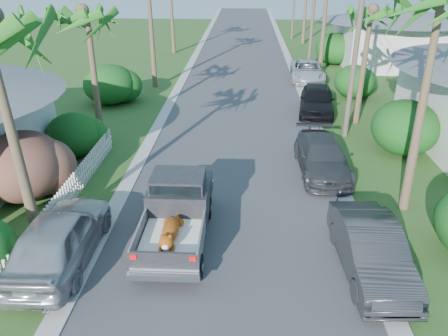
# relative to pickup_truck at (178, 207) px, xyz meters

# --- Properties ---
(ground) EXTENTS (120.00, 120.00, 0.00)m
(ground) POSITION_rel_pickup_truck_xyz_m (1.70, -3.82, -1.01)
(ground) COLOR #31541F
(ground) RESTS_ON ground
(road) EXTENTS (8.00, 100.00, 0.02)m
(road) POSITION_rel_pickup_truck_xyz_m (1.70, 21.18, -1.00)
(road) COLOR #38383A
(road) RESTS_ON ground
(curb_left) EXTENTS (0.60, 100.00, 0.06)m
(curb_left) POSITION_rel_pickup_truck_xyz_m (-2.60, 21.18, -0.98)
(curb_left) COLOR #A5A39E
(curb_left) RESTS_ON ground
(curb_right) EXTENTS (0.60, 100.00, 0.06)m
(curb_right) POSITION_rel_pickup_truck_xyz_m (6.00, 21.18, -0.98)
(curb_right) COLOR #A5A39E
(curb_right) RESTS_ON ground
(pickup_truck) EXTENTS (1.98, 5.12, 2.06)m
(pickup_truck) POSITION_rel_pickup_truck_xyz_m (0.00, 0.00, 0.00)
(pickup_truck) COLOR black
(pickup_truck) RESTS_ON ground
(parked_car_rn) EXTENTS (1.77, 4.60, 1.49)m
(parked_car_rn) POSITION_rel_pickup_truck_xyz_m (5.80, -1.68, -0.26)
(parked_car_rn) COLOR #27282B
(parked_car_rn) RESTS_ON ground
(parked_car_rm) EXTENTS (2.09, 4.87, 1.40)m
(parked_car_rm) POSITION_rel_pickup_truck_xyz_m (5.42, 4.89, -0.31)
(parked_car_rm) COLOR #313336
(parked_car_rm) RESTS_ON ground
(parked_car_rf) EXTENTS (2.58, 5.03, 1.64)m
(parked_car_rf) POSITION_rel_pickup_truck_xyz_m (6.30, 12.75, -0.19)
(parked_car_rf) COLOR black
(parked_car_rf) RESTS_ON ground
(parked_car_rd) EXTENTS (2.64, 5.25, 1.43)m
(parked_car_rd) POSITION_rel_pickup_truck_xyz_m (6.70, 20.44, -0.30)
(parked_car_rd) COLOR silver
(parked_car_rd) RESTS_ON ground
(parked_car_ln) EXTENTS (2.03, 4.95, 1.68)m
(parked_car_ln) POSITION_rel_pickup_truck_xyz_m (-3.30, -1.64, -0.17)
(parked_car_ln) COLOR #A4A8AB
(parked_car_ln) RESTS_ON ground
(palm_l_b) EXTENTS (4.40, 4.40, 7.40)m
(palm_l_b) POSITION_rel_pickup_truck_xyz_m (-5.10, 8.18, 5.14)
(palm_l_b) COLOR brown
(palm_l_b) RESTS_ON ground
(palm_r_b) EXTENTS (4.40, 4.40, 7.20)m
(palm_r_b) POSITION_rel_pickup_truck_xyz_m (8.30, 11.18, 4.94)
(palm_r_b) COLOR brown
(palm_r_b) RESTS_ON ground
(shrub_l_b) EXTENTS (3.00, 3.30, 2.60)m
(shrub_l_b) POSITION_rel_pickup_truck_xyz_m (-6.10, 2.18, 0.29)
(shrub_l_b) COLOR #A7173E
(shrub_l_b) RESTS_ON ground
(shrub_l_c) EXTENTS (2.40, 2.64, 2.00)m
(shrub_l_c) POSITION_rel_pickup_truck_xyz_m (-5.70, 6.18, -0.01)
(shrub_l_c) COLOR #123F13
(shrub_l_c) RESTS_ON ground
(shrub_l_d) EXTENTS (3.20, 3.52, 2.40)m
(shrub_l_d) POSITION_rel_pickup_truck_xyz_m (-6.30, 14.18, 0.19)
(shrub_l_d) COLOR #123F13
(shrub_l_d) RESTS_ON ground
(shrub_r_b) EXTENTS (3.00, 3.30, 2.50)m
(shrub_r_b) POSITION_rel_pickup_truck_xyz_m (9.50, 7.18, 0.24)
(shrub_r_b) COLOR #123F13
(shrub_r_b) RESTS_ON ground
(shrub_r_c) EXTENTS (2.60, 2.86, 2.10)m
(shrub_r_c) POSITION_rel_pickup_truck_xyz_m (9.20, 16.18, 0.04)
(shrub_r_c) COLOR #123F13
(shrub_r_c) RESTS_ON ground
(shrub_r_d) EXTENTS (3.20, 3.52, 2.60)m
(shrub_r_d) POSITION_rel_pickup_truck_xyz_m (9.70, 26.18, 0.29)
(shrub_r_d) COLOR #123F13
(shrub_r_d) RESTS_ON ground
(picket_fence) EXTENTS (0.10, 11.00, 1.00)m
(picket_fence) POSITION_rel_pickup_truck_xyz_m (-4.30, 1.68, -0.51)
(picket_fence) COLOR white
(picket_fence) RESTS_ON ground
(house_right_far) EXTENTS (9.00, 8.00, 4.60)m
(house_right_far) POSITION_rel_pickup_truck_xyz_m (14.70, 26.18, 1.11)
(house_right_far) COLOR silver
(house_right_far) RESTS_ON ground
(utility_pole_b) EXTENTS (1.60, 0.26, 9.00)m
(utility_pole_b) POSITION_rel_pickup_truck_xyz_m (7.30, 9.18, 3.59)
(utility_pole_b) COLOR brown
(utility_pole_b) RESTS_ON ground
(utility_pole_c) EXTENTS (1.60, 0.26, 9.00)m
(utility_pole_c) POSITION_rel_pickup_truck_xyz_m (7.30, 24.18, 3.59)
(utility_pole_c) COLOR brown
(utility_pole_c) RESTS_ON ground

